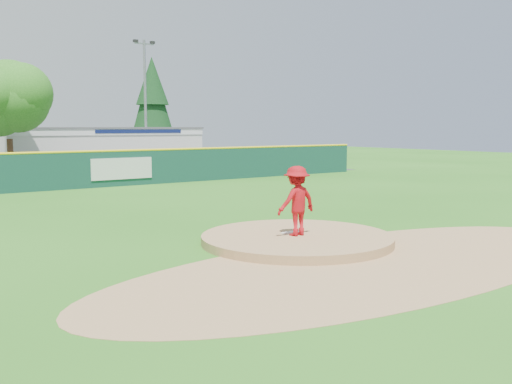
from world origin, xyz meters
TOP-DOWN VIEW (x-y plane):
  - ground at (0.00, 0.00)m, footprint 120.00×120.00m
  - pitchers_mound at (0.00, 0.00)m, footprint 5.50×5.50m
  - pitching_rubber at (0.00, 0.30)m, footprint 0.60×0.15m
  - infield_dirt_arc at (0.00, -3.00)m, footprint 15.40×15.40m
  - parking_lot at (0.00, 27.00)m, footprint 44.00×16.00m
  - pitcher at (-0.08, -0.06)m, footprint 1.30×0.78m
  - pool_building_grp at (6.00, 31.99)m, footprint 15.20×8.20m
  - outfield_fence at (0.00, 18.00)m, footprint 40.00×0.14m
  - deciduous_tree at (-2.00, 25.00)m, footprint 5.60×5.60m
  - conifer_tree at (13.00, 36.00)m, footprint 4.40×4.40m
  - light_pole_right at (9.00, 29.00)m, footprint 1.75×0.25m

SIDE VIEW (x-z plane):
  - ground at x=0.00m, z-range 0.00..0.00m
  - pitchers_mound at x=0.00m, z-range -0.25..0.25m
  - infield_dirt_arc at x=0.00m, z-range 0.00..0.01m
  - parking_lot at x=0.00m, z-range 0.00..0.02m
  - pitching_rubber at x=0.00m, z-range 0.25..0.29m
  - outfield_fence at x=0.00m, z-range 0.05..2.12m
  - pitcher at x=-0.08m, z-range 0.25..2.23m
  - pool_building_grp at x=6.00m, z-range 0.01..3.32m
  - deciduous_tree at x=-2.00m, z-range 0.87..8.23m
  - conifer_tree at x=13.00m, z-range 0.79..10.29m
  - light_pole_right at x=9.00m, z-range 0.54..10.54m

